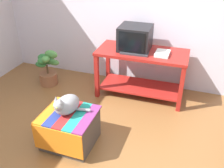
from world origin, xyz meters
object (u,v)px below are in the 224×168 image
desk (141,66)px  keyboard (134,53)px  cat (66,105)px  ottoman_with_blanket (70,128)px  potted_plant (48,69)px  tv_monitor (135,38)px  book (162,53)px

desk → keyboard: keyboard is taller
cat → ottoman_with_blanket: bearing=-31.9°
cat → potted_plant: size_ratio=0.63×
tv_monitor → ottoman_with_blanket: 1.61m
book → cat: 1.57m
keyboard → cat: 1.30m
keyboard → book: 0.39m
tv_monitor → potted_plant: size_ratio=0.72×
tv_monitor → keyboard: (0.04, -0.17, -0.16)m
tv_monitor → keyboard: bearing=-77.3°
cat → tv_monitor: bearing=87.5°
cat → potted_plant: (-1.00, 1.16, -0.25)m
book → cat: (-0.84, -1.30, -0.23)m
desk → keyboard: bearing=-122.6°
tv_monitor → cat: tv_monitor is taller
tv_monitor → cat: (-0.42, -1.37, -0.38)m
desk → tv_monitor: (-0.13, 0.03, 0.41)m
tv_monitor → ottoman_with_blanket: bearing=-107.1°
tv_monitor → potted_plant: (-1.42, -0.21, -0.63)m
ottoman_with_blanket → potted_plant: 1.56m
tv_monitor → potted_plant: bearing=-172.6°
book → tv_monitor: bearing=170.8°
desk → tv_monitor: bearing=164.0°
keyboard → ottoman_with_blanket: bearing=-112.7°
keyboard → cat: size_ratio=1.00×
tv_monitor → cat: size_ratio=1.16×
keyboard → cat: bearing=-113.9°
cat → book: bearing=71.5°
keyboard → potted_plant: bearing=178.7°
desk → ottoman_with_blanket: size_ratio=2.21×
tv_monitor → book: (0.42, -0.07, -0.15)m
ottoman_with_blanket → cat: cat is taller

